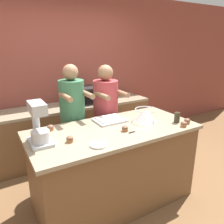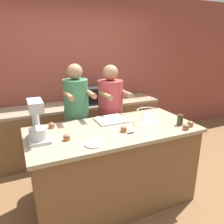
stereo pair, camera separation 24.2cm
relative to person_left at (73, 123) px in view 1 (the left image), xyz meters
name	(u,v)px [view 1 (the left image)]	position (x,y,z in m)	size (l,w,h in m)	color
ground_plane	(114,199)	(0.24, -0.65, -0.85)	(16.00, 16.00, 0.00)	brown
back_wall	(62,74)	(0.24, 1.09, 0.50)	(10.00, 0.06, 2.70)	brown
island_counter	(114,165)	(0.24, -0.65, -0.38)	(1.90, 0.89, 0.95)	brown
back_counter	(72,130)	(0.24, 0.74, -0.41)	(2.80, 0.60, 0.88)	brown
person_left	(73,123)	(0.00, 0.00, 0.00)	(0.34, 0.50, 1.62)	brown
person_right	(106,118)	(0.49, 0.00, -0.02)	(0.36, 0.51, 1.59)	brown
stand_mixer	(39,126)	(-0.56, -0.62, 0.28)	(0.20, 0.30, 0.41)	#B2B7BC
mixing_bowl	(146,115)	(0.70, -0.63, 0.18)	(0.27, 0.27, 0.15)	#BCBCC1
baking_tray	(110,120)	(0.32, -0.41, 0.12)	(0.37, 0.30, 0.04)	silver
microwave_oven	(84,95)	(0.49, 0.74, 0.17)	(0.49, 0.38, 0.27)	black
drinking_glass	(177,117)	(0.99, -0.86, 0.16)	(0.07, 0.07, 0.12)	#332D1E
small_plate	(99,145)	(-0.11, -0.94, 0.11)	(0.16, 0.16, 0.02)	white
knife	(136,131)	(0.40, -0.84, 0.10)	(0.22, 0.03, 0.01)	#BCBCC1
cupcake_0	(50,128)	(-0.39, -0.34, 0.13)	(0.07, 0.07, 0.06)	#9E6038
cupcake_1	(125,128)	(0.30, -0.78, 0.13)	(0.07, 0.07, 0.06)	#9E6038
cupcake_2	(70,139)	(-0.31, -0.73, 0.13)	(0.07, 0.07, 0.06)	#9E6038
cupcake_3	(184,124)	(0.95, -1.01, 0.13)	(0.07, 0.07, 0.06)	#9E6038
cupcake_4	(187,121)	(1.06, -0.95, 0.13)	(0.07, 0.07, 0.06)	#9E6038
cupcake_5	(39,130)	(-0.51, -0.36, 0.13)	(0.07, 0.07, 0.06)	#9E6038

